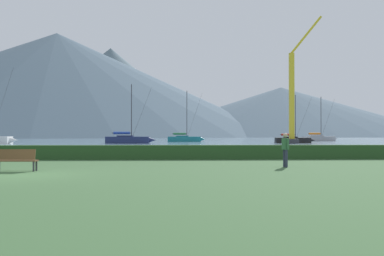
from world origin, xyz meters
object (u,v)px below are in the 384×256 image
at_px(sailboat_slip_6, 319,138).
at_px(park_bench_near_path, 16,159).
at_px(sailboat_slip_3, 185,139).
at_px(sailboat_slip_7, 293,140).
at_px(dock_crane, 293,102).
at_px(person_seated_viewer, 285,147).
at_px(sailboat_slip_8, 128,139).

xyz_separation_m(sailboat_slip_6, park_bench_near_path, (-41.05, -82.77, -0.17)).
bearing_deg(sailboat_slip_3, sailboat_slip_7, -37.32).
bearing_deg(sailboat_slip_7, dock_crane, -101.86).
xyz_separation_m(sailboat_slip_3, dock_crane, (18.53, -19.60, 6.69)).
relative_size(park_bench_near_path, person_seated_viewer, 1.10).
distance_m(sailboat_slip_3, park_bench_near_path, 77.54).
bearing_deg(sailboat_slip_3, dock_crane, -46.19).
bearing_deg(dock_crane, person_seated_viewer, -105.75).
bearing_deg(sailboat_slip_8, dock_crane, -4.22).
xyz_separation_m(sailboat_slip_6, person_seated_viewer, (-28.84, -80.97, 0.27)).
height_order(sailboat_slip_6, sailboat_slip_7, sailboat_slip_6).
relative_size(sailboat_slip_6, park_bench_near_path, 5.73).
distance_m(sailboat_slip_6, person_seated_viewer, 85.95).
bearing_deg(sailboat_slip_6, dock_crane, -125.39).
distance_m(sailboat_slip_8, person_seated_viewer, 59.21).
relative_size(sailboat_slip_3, sailboat_slip_6, 1.07).
relative_size(sailboat_slip_8, person_seated_viewer, 6.37).
xyz_separation_m(sailboat_slip_3, person_seated_viewer, (2.86, -75.17, 0.28)).
height_order(sailboat_slip_8, dock_crane, dock_crane).
bearing_deg(sailboat_slip_8, sailboat_slip_3, 59.09).
xyz_separation_m(sailboat_slip_3, sailboat_slip_6, (31.70, 5.80, 0.01)).
distance_m(sailboat_slip_6, dock_crane, 29.38).
xyz_separation_m(sailboat_slip_8, park_bench_near_path, (1.10, -59.50, -0.19)).
distance_m(sailboat_slip_3, dock_crane, 27.79).
bearing_deg(park_bench_near_path, dock_crane, 67.68).
bearing_deg(sailboat_slip_6, sailboat_slip_3, -177.62).
distance_m(sailboat_slip_6, park_bench_near_path, 92.39).
height_order(sailboat_slip_6, dock_crane, dock_crane).
bearing_deg(sailboat_slip_8, sailboat_slip_7, 4.14).
xyz_separation_m(sailboat_slip_6, sailboat_slip_8, (-42.15, -23.27, 0.03)).
distance_m(sailboat_slip_3, sailboat_slip_7, 24.96).
height_order(sailboat_slip_7, sailboat_slip_8, sailboat_slip_8).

